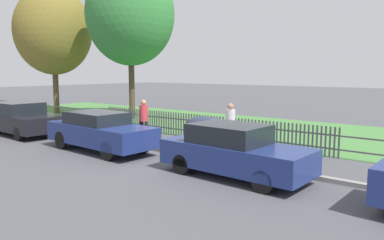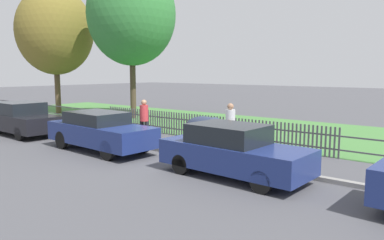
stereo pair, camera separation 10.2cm
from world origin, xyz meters
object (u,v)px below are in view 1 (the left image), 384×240
at_px(parked_car_black_saloon, 100,131).
at_px(tree_nearest_kerb, 53,31).
at_px(covered_motorcycle, 206,127).
at_px(pedestrian_near_fence, 230,124).
at_px(tree_behind_motorcycle, 130,15).
at_px(parked_car_silver_hatchback, 21,119).
at_px(parked_car_navy_estate, 234,151).
at_px(pedestrian_by_lamp, 144,118).

distance_m(parked_car_black_saloon, tree_nearest_kerb, 14.40).
bearing_deg(covered_motorcycle, pedestrian_near_fence, -21.23).
relative_size(parked_car_black_saloon, tree_behind_motorcycle, 0.49).
bearing_deg(tree_behind_motorcycle, pedestrian_near_fence, -23.43).
relative_size(parked_car_silver_hatchback, parked_car_navy_estate, 1.01).
xyz_separation_m(covered_motorcycle, tree_behind_motorcycle, (-8.34, 3.72, 5.55)).
xyz_separation_m(parked_car_black_saloon, parked_car_navy_estate, (5.56, 0.17, -0.02)).
bearing_deg(parked_car_navy_estate, tree_nearest_kerb, 164.30).
bearing_deg(tree_behind_motorcycle, covered_motorcycle, -24.02).
xyz_separation_m(parked_car_silver_hatchback, covered_motorcycle, (7.72, 3.56, -0.09)).
relative_size(parked_car_navy_estate, covered_motorcycle, 2.15).
distance_m(tree_nearest_kerb, tree_behind_motorcycle, 6.27).
distance_m(parked_car_silver_hatchback, parked_car_black_saloon, 5.57).
relative_size(covered_motorcycle, pedestrian_by_lamp, 1.14).
bearing_deg(parked_car_black_saloon, covered_motorcycle, 60.41).
bearing_deg(tree_nearest_kerb, parked_car_black_saloon, -25.45).
distance_m(covered_motorcycle, tree_behind_motorcycle, 10.69).
height_order(parked_car_silver_hatchback, covered_motorcycle, parked_car_silver_hatchback).
xyz_separation_m(tree_nearest_kerb, pedestrian_near_fence, (15.92, -2.90, -4.54)).
height_order(covered_motorcycle, pedestrian_near_fence, pedestrian_near_fence).
height_order(tree_behind_motorcycle, pedestrian_near_fence, tree_behind_motorcycle).
bearing_deg(tree_behind_motorcycle, parked_car_navy_estate, -30.91).
distance_m(pedestrian_near_fence, pedestrian_by_lamp, 3.85).
bearing_deg(tree_behind_motorcycle, parked_car_black_saloon, -49.35).
xyz_separation_m(parked_car_black_saloon, tree_nearest_kerb, (-12.27, 5.84, 4.78)).
relative_size(tree_behind_motorcycle, pedestrian_near_fence, 5.35).
height_order(parked_car_silver_hatchback, pedestrian_by_lamp, pedestrian_by_lamp).
height_order(parked_car_navy_estate, tree_behind_motorcycle, tree_behind_motorcycle).
bearing_deg(tree_nearest_kerb, pedestrian_near_fence, -10.31).
height_order(parked_car_black_saloon, pedestrian_by_lamp, pedestrian_by_lamp).
bearing_deg(pedestrian_near_fence, parked_car_silver_hatchback, -134.36).
xyz_separation_m(tree_nearest_kerb, pedestrian_by_lamp, (12.13, -3.51, -4.55)).
bearing_deg(parked_car_navy_estate, pedestrian_near_fence, 126.41).
bearing_deg(tree_nearest_kerb, pedestrian_by_lamp, -16.15).
distance_m(tree_nearest_kerb, pedestrian_by_lamp, 13.42).
bearing_deg(pedestrian_near_fence, pedestrian_by_lamp, -143.23).
distance_m(covered_motorcycle, pedestrian_near_fence, 1.64).
distance_m(parked_car_black_saloon, pedestrian_near_fence, 4.70).
height_order(pedestrian_near_fence, pedestrian_by_lamp, pedestrian_near_fence).
xyz_separation_m(parked_car_black_saloon, covered_motorcycle, (2.15, 3.49, -0.08)).
bearing_deg(parked_car_black_saloon, parked_car_navy_estate, 3.85).
xyz_separation_m(tree_behind_motorcycle, pedestrian_near_fence, (9.85, -4.27, -5.23)).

